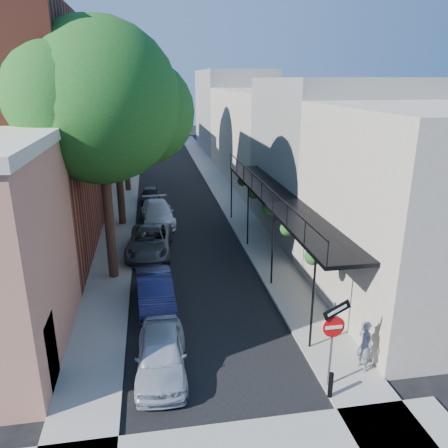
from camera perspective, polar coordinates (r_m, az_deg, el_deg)
name	(u,v)px	position (r m, az deg, el deg)	size (l,w,h in m)	color
ground	(232,425)	(13.05, 1.03, -24.79)	(160.00, 160.00, 0.00)	black
road_surface	(172,182)	(40.38, -6.80, 5.53)	(6.00, 64.00, 0.01)	black
sidewalk_left	(127,183)	(40.39, -12.49, 5.30)	(2.00, 64.00, 0.12)	gray
sidewalk_right	(215,179)	(40.74, -1.15, 5.85)	(2.00, 64.00, 0.12)	gray
buildings_left	(57,130)	(39.04, -21.01, 11.37)	(10.10, 59.10, 12.00)	tan
buildings_right	(270,131)	(40.55, 6.07, 11.95)	(9.80, 55.00, 10.00)	#BFB59E
sign_post	(333,330)	(13.36, 14.10, -13.29)	(0.89, 0.17, 2.99)	#595B60
bollard	(331,385)	(13.80, 13.75, -19.75)	(0.14, 0.14, 0.80)	black
oak_near	(110,105)	(19.69, -14.62, 14.79)	(7.48, 6.80, 11.42)	#301D13
oak_mid	(121,112)	(27.68, -13.30, 14.07)	(6.60, 6.00, 10.20)	#301D13
oak_far	(127,88)	(36.65, -12.54, 16.96)	(7.70, 7.00, 11.90)	#301D13
parked_car_a	(161,354)	(14.53, -8.19, -16.47)	(1.57, 3.91, 1.33)	#ADB4BF
parked_car_b	(155,292)	(18.22, -8.98, -8.77)	(1.42, 4.09, 1.35)	#12163A
parked_car_c	(150,242)	(23.62, -9.70, -2.29)	(2.27, 4.91, 1.37)	#4D5054
parked_car_d	(158,213)	(28.50, -8.66, 1.41)	(1.95, 4.79, 1.39)	white
parked_car_e	(150,195)	(33.53, -9.61, 3.74)	(1.36, 3.38, 1.15)	black
pedestrian	(365,345)	(14.93, 17.94, -14.82)	(0.62, 0.41, 1.70)	slate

